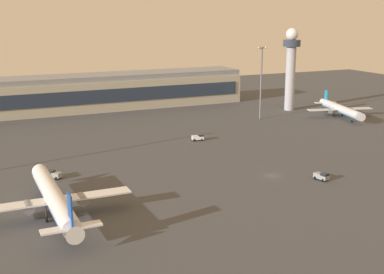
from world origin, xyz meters
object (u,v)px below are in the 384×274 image
(airplane_taxiway_distant, at_px, (55,199))
(apron_light_west, at_px, (261,79))
(cargo_loader, at_px, (54,174))
(baggage_tractor, at_px, (322,176))
(maintenance_van, at_px, (198,137))
(airplane_far_stand, at_px, (340,109))
(control_tower, at_px, (291,63))

(airplane_taxiway_distant, height_order, apron_light_west, apron_light_west)
(airplane_taxiway_distant, height_order, cargo_loader, airplane_taxiway_distant)
(baggage_tractor, height_order, maintenance_van, same)
(airplane_far_stand, height_order, apron_light_west, apron_light_west)
(control_tower, relative_size, airplane_far_stand, 1.02)
(control_tower, relative_size, airplane_taxiway_distant, 0.85)
(cargo_loader, relative_size, apron_light_west, 0.14)
(control_tower, relative_size, apron_light_west, 1.23)
(apron_light_west, bearing_deg, baggage_tractor, -110.12)
(airplane_taxiway_distant, bearing_deg, maintenance_van, 40.84)
(cargo_loader, relative_size, maintenance_van, 0.98)
(apron_light_west, bearing_deg, airplane_taxiway_distant, -143.23)
(airplane_far_stand, height_order, baggage_tractor, airplane_far_stand)
(airplane_taxiway_distant, xyz_separation_m, airplane_far_stand, (134.03, 63.49, -0.66))
(maintenance_van, bearing_deg, airplane_taxiway_distant, -37.38)
(baggage_tractor, bearing_deg, apron_light_west, -124.70)
(airplane_taxiway_distant, relative_size, baggage_tractor, 9.85)
(airplane_far_stand, bearing_deg, maintenance_van, 23.40)
(airplane_far_stand, relative_size, cargo_loader, 8.50)
(airplane_taxiway_distant, relative_size, cargo_loader, 10.13)
(airplane_far_stand, bearing_deg, baggage_tractor, 60.99)
(airplane_taxiway_distant, xyz_separation_m, apron_light_west, (100.15, 74.84, 13.03))
(maintenance_van, bearing_deg, apron_light_west, 132.19)
(airplane_far_stand, xyz_separation_m, baggage_tractor, (-62.64, -67.16, -2.47))
(maintenance_van, distance_m, apron_light_west, 49.75)
(airplane_far_stand, xyz_separation_m, apron_light_west, (-33.87, 11.35, 13.69))
(airplane_far_stand, xyz_separation_m, cargo_loader, (-129.43, -35.11, -2.47))
(baggage_tractor, distance_m, apron_light_west, 85.16)
(control_tower, bearing_deg, apron_light_west, -152.34)
(cargo_loader, bearing_deg, apron_light_west, -16.62)
(control_tower, distance_m, airplane_taxiway_distant, 152.29)
(control_tower, distance_m, airplane_far_stand, 31.63)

